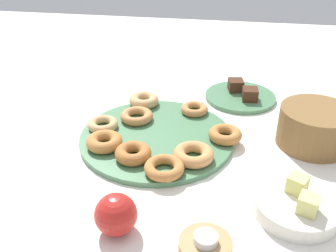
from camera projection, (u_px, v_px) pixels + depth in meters
name	position (u px, v px, depth m)	size (l,w,h in m)	color
ground_plane	(157.00, 139.00, 1.00)	(2.40, 2.40, 0.00)	white
donut_plate	(157.00, 137.00, 1.00)	(0.40, 0.40, 0.01)	#4C7F56
donut_0	(104.00, 142.00, 0.94)	(0.09, 0.09, 0.03)	#BC7A3D
donut_1	(103.00, 124.00, 1.02)	(0.08, 0.08, 0.02)	tan
donut_2	(133.00, 153.00, 0.90)	(0.09, 0.09, 0.03)	#AD6B33
donut_3	(137.00, 116.00, 1.06)	(0.09, 0.09, 0.02)	#C6844C
donut_4	(194.00, 154.00, 0.89)	(0.10, 0.10, 0.03)	tan
donut_5	(225.00, 134.00, 0.97)	(0.08, 0.08, 0.03)	#BC7A3D
donut_6	(194.00, 109.00, 1.10)	(0.08, 0.08, 0.02)	#C6844C
donut_7	(164.00, 168.00, 0.85)	(0.09, 0.09, 0.02)	#BC7A3D
donut_8	(144.00, 100.00, 1.14)	(0.09, 0.09, 0.03)	tan
cake_plate	(240.00, 97.00, 1.21)	(0.22, 0.22, 0.01)	#4C7F56
brownie_near	(236.00, 85.00, 1.22)	(0.05, 0.05, 0.04)	#472819
brownie_far	(250.00, 94.00, 1.17)	(0.05, 0.05, 0.04)	#472819
candle_holder	(205.00, 247.00, 0.67)	(0.09, 0.09, 0.03)	tan
tealight	(206.00, 239.00, 0.66)	(0.04, 0.04, 0.01)	silver
basket	(315.00, 127.00, 0.96)	(0.18, 0.18, 0.10)	brown
fruit_bowl	(296.00, 207.00, 0.76)	(0.17, 0.17, 0.03)	silver
melon_chunk_left	(297.00, 184.00, 0.76)	(0.04, 0.04, 0.04)	#DBD67A
melon_chunk_right	(308.00, 204.00, 0.71)	(0.04, 0.04, 0.04)	#DBD67A
apple	(116.00, 214.00, 0.70)	(0.08, 0.08, 0.08)	red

